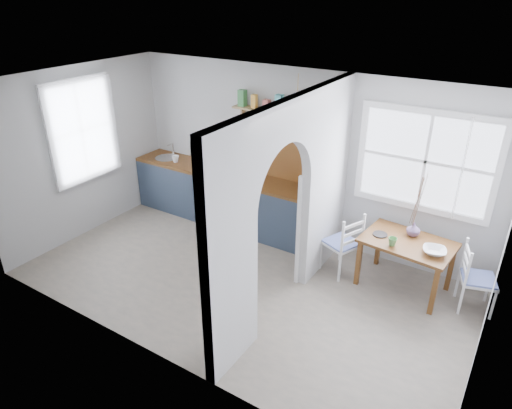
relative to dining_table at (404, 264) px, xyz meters
The scene contains 26 objects.
floor 2.16m from the dining_table, 150.35° to the right, with size 5.80×3.20×0.01m, color gray.
ceiling 3.10m from the dining_table, 150.35° to the right, with size 5.80×3.20×0.01m, color #BEBEBE.
walls 2.34m from the dining_table, 150.35° to the right, with size 5.81×3.21×2.60m.
partition 1.88m from the dining_table, 139.16° to the right, with size 0.12×3.20×2.60m.
kitchen_window 5.01m from the dining_table, 167.41° to the right, with size 0.10×1.16×1.50m, color white, non-canonical shape.
nook_window 1.35m from the dining_table, 96.20° to the left, with size 1.76×0.10×1.30m, color white, non-canonical shape.
counter 3.00m from the dining_table, behind, with size 3.50×0.60×0.90m.
sink 4.33m from the dining_table, behind, with size 0.40×0.40×0.02m, color silver.
backsplash 2.35m from the dining_table, 165.85° to the left, with size 1.65×0.03×0.90m, color brown.
shelf 2.68m from the dining_table, 168.09° to the left, with size 1.75×0.20×0.21m.
pendant_lamp 2.29m from the dining_table, behind, with size 0.26×0.26×0.16m, color beige.
utensil_rail 1.67m from the dining_table, behind, with size 0.02×0.02×0.50m, color silver.
dining_table is the anchor object (origin of this frame).
chair_left 0.86m from the dining_table, behind, with size 0.42×0.42×0.92m, color white, non-canonical shape.
chair_right 0.88m from the dining_table, ahead, with size 0.40×0.40×0.87m, color white, non-canonical shape.
kettle 1.56m from the dining_table, 169.46° to the left, with size 0.21×0.17×0.25m, color beige, non-canonical shape.
mug_a 4.06m from the dining_table, behind, with size 0.12×0.12×0.11m, color white.
mug_b 3.52m from the dining_table, behind, with size 0.14×0.14×0.11m, color white.
knife_block 3.22m from the dining_table, behind, with size 0.11×0.16×0.25m, color black.
jar 3.29m from the dining_table, behind, with size 0.10×0.10×0.16m, color olive.
towel_magenta 1.28m from the dining_table, behind, with size 0.02×0.03×0.61m, color #B5396C.
towel_orange 1.28m from the dining_table, behind, with size 0.02×0.03×0.51m, color #ED6204.
bowl 0.53m from the dining_table, 19.86° to the right, with size 0.28×0.28×0.07m, color white.
table_cup 0.47m from the dining_table, 124.87° to the right, with size 0.11×0.11×0.11m, color #559250.
plate 0.50m from the dining_table, behind, with size 0.19×0.19×0.02m, color black.
vase 0.47m from the dining_table, 88.89° to the left, with size 0.17×0.17×0.18m, color #664E77.
Camera 1 is at (2.89, -4.19, 3.66)m, focal length 32.00 mm.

